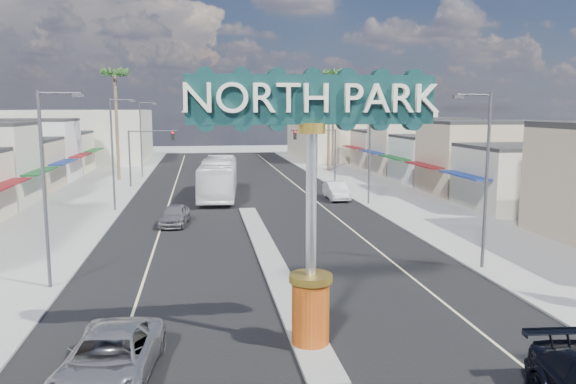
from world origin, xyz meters
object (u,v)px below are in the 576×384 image
object	(u,v)px
streetlight_l_near	(47,180)
palm_right_far	(334,79)
suv_left	(110,359)
traffic_signal_left	(147,147)
palm_left_far	(115,79)
streetlight_r_mid	(368,146)
gateway_sign	(312,178)
streetlight_l_mid	(114,149)
car_parked_left	(175,215)
city_bus	(218,178)
streetlight_l_far	(142,136)
streetlight_r_near	(484,172)
palm_right_mid	(329,90)
streetlight_r_far	(316,134)
traffic_signal_right	(319,145)
car_parked_right	(336,191)

from	to	relation	value
streetlight_l_near	palm_right_far	size ratio (longest dim) A/B	0.64
suv_left	traffic_signal_left	bearing A→B (deg)	99.36
palm_left_far	palm_right_far	bearing A→B (deg)	23.20
traffic_signal_left	streetlight_r_mid	world-z (taller)	streetlight_r_mid
palm_left_far	palm_right_far	xyz separation A→B (m)	(28.00, 12.00, 0.89)
gateway_sign	streetlight_l_mid	world-z (taller)	gateway_sign
streetlight_l_near	palm_left_far	world-z (taller)	palm_left_far
car_parked_left	city_bus	xyz separation A→B (m)	(3.50, 12.25, 1.08)
streetlight_l_far	streetlight_r_near	xyz separation A→B (m)	(20.87, -42.00, 0.00)
gateway_sign	streetlight_r_near	size ratio (longest dim) A/B	1.02
streetlight_l_mid	suv_left	xyz separation A→B (m)	(3.96, -29.64, -4.28)
streetlight_l_far	streetlight_r_mid	bearing A→B (deg)	-46.52
streetlight_l_near	suv_left	size ratio (longest dim) A/B	1.60
suv_left	streetlight_r_near	bearing A→B (deg)	35.49
palm_left_far	palm_right_mid	xyz separation A→B (m)	(26.00, 6.00, -0.90)
traffic_signal_left	streetlight_r_far	size ratio (longest dim) A/B	0.67
suv_left	car_parked_left	distance (m)	23.34
traffic_signal_left	city_bus	bearing A→B (deg)	-48.58
streetlight_l_near	streetlight_l_mid	world-z (taller)	same
suv_left	city_bus	bearing A→B (deg)	88.75
traffic_signal_right	palm_right_mid	world-z (taller)	palm_right_mid
streetlight_l_far	car_parked_right	xyz separation A→B (m)	(18.94, -18.83, -4.27)
streetlight_l_mid	streetlight_l_far	bearing A→B (deg)	90.00
streetlight_r_near	streetlight_l_near	bearing A→B (deg)	180.00
traffic_signal_right	streetlight_r_mid	world-z (taller)	streetlight_r_mid
streetlight_l_near	car_parked_left	world-z (taller)	streetlight_l_near
streetlight_l_mid	car_parked_left	distance (m)	9.07
gateway_sign	streetlight_l_near	xyz separation A→B (m)	(-10.43, 8.02, -0.86)
streetlight_l_near	streetlight_l_mid	distance (m)	20.00
traffic_signal_right	streetlight_r_near	distance (m)	34.03
palm_right_far	suv_left	bearing A→B (deg)	-109.21
streetlight_l_far	streetlight_r_far	size ratio (longest dim) A/B	1.00
streetlight_l_mid	suv_left	distance (m)	30.21
gateway_sign	car_parked_right	distance (m)	32.74
traffic_signal_left	suv_left	world-z (taller)	traffic_signal_left
car_parked_left	traffic_signal_right	bearing A→B (deg)	61.82
streetlight_r_mid	car_parked_left	bearing A→B (deg)	-158.47
traffic_signal_left	car_parked_left	distance (m)	20.93
streetlight_r_near	suv_left	distance (m)	19.93
traffic_signal_left	streetlight_r_near	size ratio (longest dim) A/B	0.67
streetlight_r_near	streetlight_r_mid	world-z (taller)	same
streetlight_r_far	suv_left	xyz separation A→B (m)	(-16.91, -51.64, -4.28)
streetlight_l_far	city_bus	distance (m)	18.40
palm_right_mid	palm_right_far	size ratio (longest dim) A/B	0.86
car_parked_left	streetlight_l_near	bearing A→B (deg)	-101.73
gateway_sign	streetlight_l_near	size ratio (longest dim) A/B	1.02
streetlight_r_far	palm_right_mid	distance (m)	7.30
streetlight_r_far	suv_left	bearing A→B (deg)	-108.13
palm_left_far	car_parked_left	xyz separation A→B (m)	(7.43, -26.32, -10.75)
palm_right_mid	streetlight_r_near	bearing A→B (deg)	-93.19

